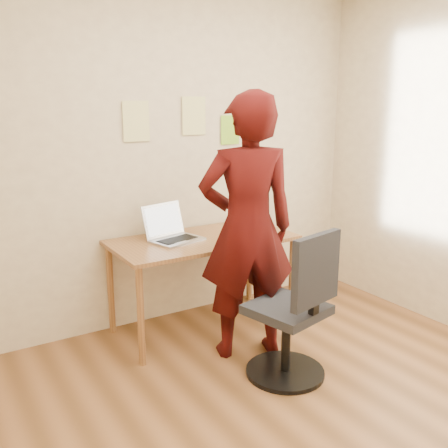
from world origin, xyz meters
TOP-DOWN VIEW (x-y plane):
  - room at (0.00, 0.00)m, footprint 3.58×3.58m
  - desk at (0.06, 1.38)m, footprint 1.40×0.70m
  - laptop at (-0.16, 1.45)m, footprint 0.44×0.41m
  - paper_sheet at (0.41, 1.31)m, footprint 0.30×0.36m
  - phone at (0.27, 1.21)m, footprint 0.12×0.14m
  - wall_note_left at (-0.30, 1.74)m, footprint 0.21×0.00m
  - wall_note_mid at (0.19, 1.74)m, footprint 0.21×0.00m
  - wall_note_right at (0.54, 1.74)m, footprint 0.18×0.00m
  - office_chair at (0.18, 0.41)m, footprint 0.53×0.54m
  - person at (0.12, 0.87)m, footprint 0.78×0.64m

SIDE VIEW (x-z plane):
  - office_chair at x=0.18m, z-range -0.07..0.93m
  - desk at x=0.06m, z-range 0.28..1.02m
  - paper_sheet at x=0.41m, z-range 0.74..0.74m
  - phone at x=0.27m, z-range 0.74..0.75m
  - laptop at x=-0.16m, z-range 0.66..0.93m
  - person at x=0.12m, z-range 0.00..1.84m
  - room at x=0.00m, z-range -0.04..2.74m
  - wall_note_right at x=0.54m, z-range 1.41..1.65m
  - wall_note_left at x=-0.30m, z-range 1.47..1.77m
  - wall_note_mid at x=0.19m, z-range 1.50..1.80m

